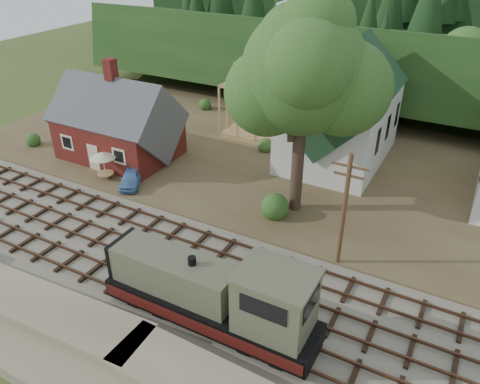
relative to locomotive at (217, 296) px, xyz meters
The scene contains 16 objects.
ground 4.67m from the locomotive, 133.75° to the left, with size 140.00×140.00×0.00m, color #384C1E.
embankment 6.56m from the locomotive, 117.59° to the right, with size 64.00×5.00×1.60m, color #7F7259.
railroad_bed 4.64m from the locomotive, 133.75° to the left, with size 64.00×11.00×0.16m, color #726B5B.
village_flat 21.29m from the locomotive, 97.79° to the left, with size 64.00×26.00×0.30m, color brown.
hillside 45.14m from the locomotive, 93.65° to the left, with size 70.00×28.00×8.00m, color #1E3F19.
ridge 61.11m from the locomotive, 92.70° to the left, with size 80.00×20.00×12.00m, color black.
depot 23.52m from the locomotive, 143.43° to the left, with size 10.80×7.41×9.00m.
church 22.90m from the locomotive, 92.21° to the left, with size 8.40×15.17×13.00m.
timber_frame 26.55m from the locomotive, 109.54° to the left, with size 8.20×6.20×6.99m.
lattice_tower 33.20m from the locomotive, 105.97° to the left, with size 3.20×3.20×12.12m.
big_tree 15.40m from the locomotive, 93.09° to the left, with size 10.90×8.40×14.70m.
telegraph_pole_near 9.42m from the locomotive, 63.29° to the left, with size 2.20×0.28×8.00m.
locomotive is the anchor object (origin of this frame).
car_blue 17.45m from the locomotive, 145.16° to the left, with size 1.55×3.86×1.31m, color #6192D0.
car_green 26.71m from the locomotive, 140.25° to the left, with size 1.34×3.83×1.26m, color #87AC77.
patio_set 19.59m from the locomotive, 150.14° to the left, with size 2.19×2.19×2.44m.
Camera 1 is at (12.87, -18.85, 19.32)m, focal length 35.00 mm.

